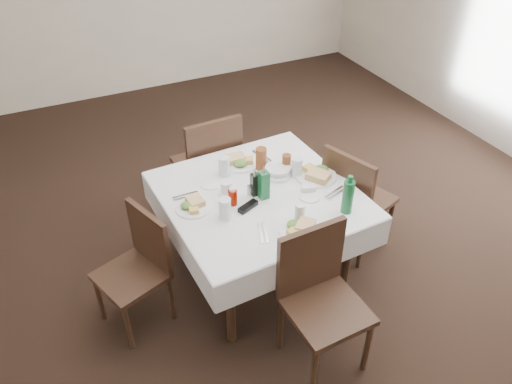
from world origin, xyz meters
TOP-DOWN VIEW (x-y plane):
  - ground_plane at (0.00, 0.00)m, footprint 7.00×7.00m
  - room_shell at (0.00, 0.00)m, footprint 6.04×7.04m
  - dining_table at (-0.11, -0.16)m, footprint 1.33×1.33m
  - chair_north at (-0.17, 0.65)m, footprint 0.49×0.49m
  - chair_south at (-0.08, -0.93)m, footprint 0.47×0.47m
  - chair_east at (0.65, -0.22)m, footprint 0.57×0.57m
  - chair_west at (-0.98, -0.16)m, footprint 0.52×0.52m
  - meal_north at (-0.08, 0.24)m, footprint 0.26×0.26m
  - meal_south at (-0.05, -0.62)m, footprint 0.25×0.25m
  - meal_east at (0.35, -0.16)m, footprint 0.30×0.30m
  - meal_west at (-0.57, -0.11)m, footprint 0.24×0.24m
  - side_plate_a at (-0.37, 0.09)m, footprint 0.15×0.15m
  - side_plate_b at (0.18, -0.34)m, footprint 0.15×0.15m
  - water_n at (-0.23, 0.16)m, footprint 0.08×0.08m
  - water_s at (0.00, -0.51)m, footprint 0.06×0.06m
  - water_e at (0.23, -0.08)m, footprint 0.08×0.08m
  - water_w at (-0.42, -0.30)m, footprint 0.08×0.08m
  - iced_tea_a at (0.04, 0.12)m, footprint 0.08×0.08m
  - iced_tea_b at (0.19, 0.01)m, footprint 0.06×0.06m
  - bread_basket at (0.11, -0.01)m, footprint 0.20×0.20m
  - oil_cruet_dark at (-0.14, -0.15)m, footprint 0.05×0.05m
  - oil_cruet_green at (-0.10, -0.21)m, footprint 0.06×0.06m
  - ketchup_bottle at (-0.32, -0.19)m, footprint 0.06×0.06m
  - salt_shaker at (-0.17, -0.14)m, footprint 0.03×0.03m
  - pepper_shaker at (-0.10, -0.21)m, footprint 0.04×0.04m
  - coffee_mug at (-0.31, -0.05)m, footprint 0.12×0.12m
  - sunglasses at (-0.25, -0.27)m, footprint 0.16×0.10m
  - green_bottle at (0.32, -0.58)m, footprint 0.07×0.07m
  - sugar_caddy at (0.21, -0.28)m, footprint 0.11×0.08m
  - cutlery_n at (0.11, 0.26)m, footprint 0.08×0.21m
  - cutlery_s at (-0.26, -0.54)m, footprint 0.11×0.20m
  - cutlery_e at (0.36, -0.38)m, footprint 0.20×0.11m
  - cutlery_w at (-0.57, 0.03)m, footprint 0.19×0.05m

SIDE VIEW (x-z plane):
  - ground_plane at x=0.00m, z-range 0.00..0.00m
  - chair_west at x=-0.98m, z-range 0.06..0.91m
  - chair_east at x=0.65m, z-range 0.07..1.01m
  - chair_south at x=-0.08m, z-range 0.07..1.02m
  - chair_north at x=-0.17m, z-range 0.07..1.06m
  - dining_table at x=-0.11m, z-range 0.30..1.06m
  - cutlery_w at x=-0.57m, z-range 0.76..0.77m
  - cutlery_e at x=0.36m, z-range 0.76..0.77m
  - cutlery_s at x=-0.26m, z-range 0.76..0.77m
  - cutlery_n at x=0.11m, z-range 0.76..0.77m
  - side_plate_b at x=0.18m, z-range 0.76..0.77m
  - side_plate_a at x=-0.37m, z-range 0.76..0.77m
  - sunglasses at x=-0.25m, z-range 0.76..0.79m
  - meal_west at x=-0.57m, z-range 0.76..0.81m
  - meal_south at x=-0.05m, z-range 0.76..0.81m
  - meal_north at x=-0.08m, z-range 0.76..0.81m
  - meal_east at x=0.35m, z-range 0.75..0.82m
  - sugar_caddy at x=0.21m, z-range 0.76..0.81m
  - bread_basket at x=0.11m, z-range 0.76..0.83m
  - salt_shaker at x=-0.17m, z-range 0.76..0.84m
  - pepper_shaker at x=-0.10m, z-range 0.76..0.84m
  - coffee_mug at x=-0.31m, z-range 0.76..0.85m
  - water_s at x=0.00m, z-range 0.76..0.88m
  - ketchup_bottle at x=-0.32m, z-range 0.76..0.89m
  - iced_tea_b at x=0.19m, z-range 0.76..0.90m
  - water_e at x=0.23m, z-range 0.76..0.91m
  - water_n at x=-0.23m, z-range 0.76..0.91m
  - water_w at x=-0.42m, z-range 0.76..0.91m
  - iced_tea_a at x=0.04m, z-range 0.76..0.93m
  - oil_cruet_dark at x=-0.14m, z-range 0.75..0.96m
  - oil_cruet_green at x=-0.10m, z-range 0.74..1.01m
  - green_bottle at x=0.32m, z-range 0.75..1.02m
  - room_shell at x=0.00m, z-range 0.31..3.11m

